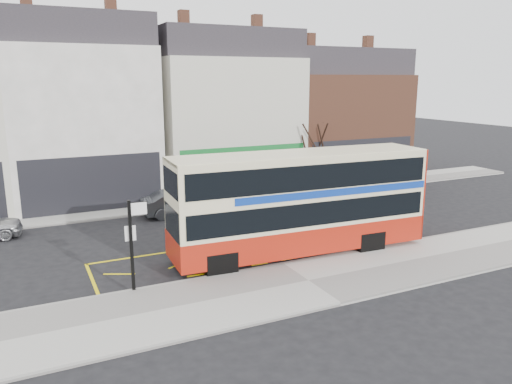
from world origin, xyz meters
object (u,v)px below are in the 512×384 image
bus_stop_post (133,237)px  car_grey (182,202)px  double_decker_bus (301,202)px  car_white (301,191)px  street_tree_right (313,132)px

bus_stop_post → car_grey: size_ratio=0.74×
double_decker_bus → bus_stop_post: size_ratio=3.45×
double_decker_bus → bus_stop_post: (-7.15, -0.99, -0.23)m
car_grey → car_white: bearing=-92.0°
car_grey → street_tree_right: 10.26m
bus_stop_post → car_grey: bus_stop_post is taller
double_decker_bus → bus_stop_post: bearing=-169.2°
car_grey → car_white: (7.20, -0.48, 0.04)m
car_white → street_tree_right: bearing=-59.1°
double_decker_bus → car_grey: double_decker_bus is taller
bus_stop_post → car_white: bearing=38.9°
bus_stop_post → street_tree_right: street_tree_right is taller
bus_stop_post → car_white: size_ratio=0.62×
car_white → double_decker_bus: bearing=132.0°
bus_stop_post → street_tree_right: bearing=41.1°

